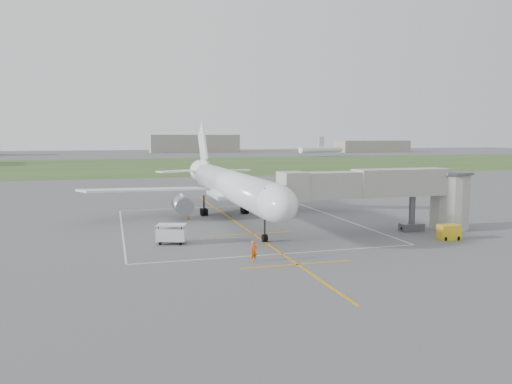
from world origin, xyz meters
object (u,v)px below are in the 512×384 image
object	(u,v)px
gpu_unit	(449,232)
jet_bridge	(395,191)
ramp_worker_nose	(254,251)
baggage_cart	(172,234)
airliner	(231,186)
ramp_worker_wing	(188,213)

from	to	relation	value
gpu_unit	jet_bridge	bearing A→B (deg)	127.92
jet_bridge	ramp_worker_nose	xyz separation A→B (m)	(-19.03, -8.53, -3.84)
jet_bridge	ramp_worker_nose	world-z (taller)	jet_bridge
baggage_cart	ramp_worker_nose	world-z (taller)	baggage_cart
airliner	ramp_worker_nose	xyz separation A→B (m)	(-3.31, -22.78, -3.49)
airliner	baggage_cart	size ratio (longest dim) A/B	14.30
jet_bridge	ramp_worker_nose	bearing A→B (deg)	-155.87
baggage_cart	ramp_worker_nose	xyz separation A→B (m)	(6.01, -9.31, -0.12)
gpu_unit	baggage_cart	world-z (taller)	baggage_cart
jet_bridge	baggage_cart	bearing A→B (deg)	178.20
baggage_cart	ramp_worker_nose	distance (m)	11.08
gpu_unit	ramp_worker_wing	world-z (taller)	ramp_worker_wing
ramp_worker_nose	ramp_worker_wing	distance (m)	24.05
ramp_worker_wing	airliner	bearing A→B (deg)	-164.70
airliner	ramp_worker_wing	distance (m)	6.69
airliner	ramp_worker_wing	xyz separation A→B (m)	(-5.55, 1.17, -3.55)
gpu_unit	ramp_worker_wing	bearing A→B (deg)	145.69
jet_bridge	ramp_worker_wing	world-z (taller)	jet_bridge
jet_bridge	gpu_unit	size ratio (longest dim) A/B	10.54
jet_bridge	ramp_worker_wing	size ratio (longest dim) A/B	13.92
airliner	jet_bridge	xyz separation A→B (m)	(15.72, -14.25, 0.35)
airliner	gpu_unit	world-z (taller)	airliner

